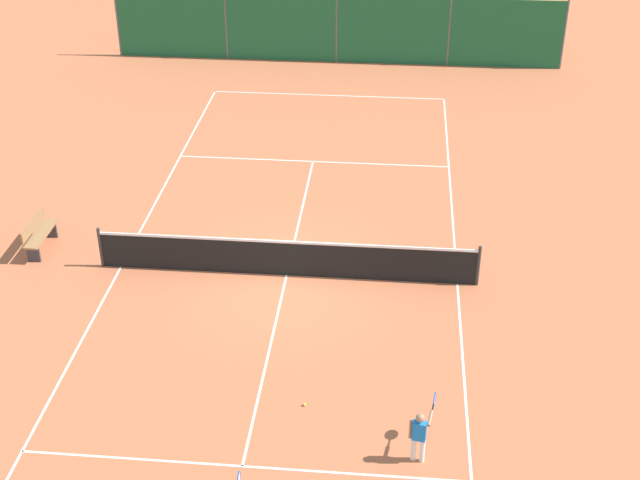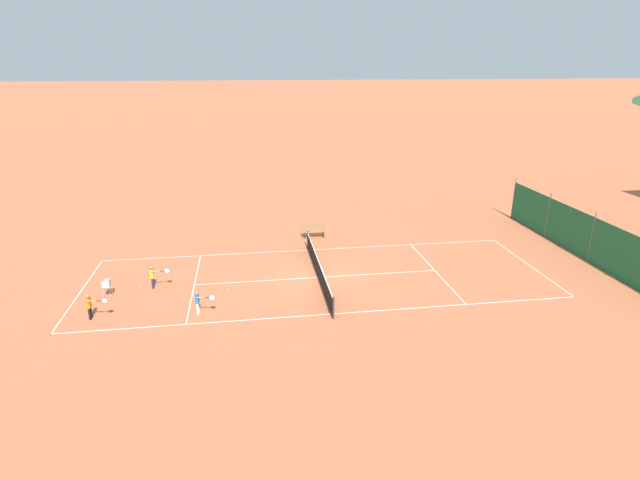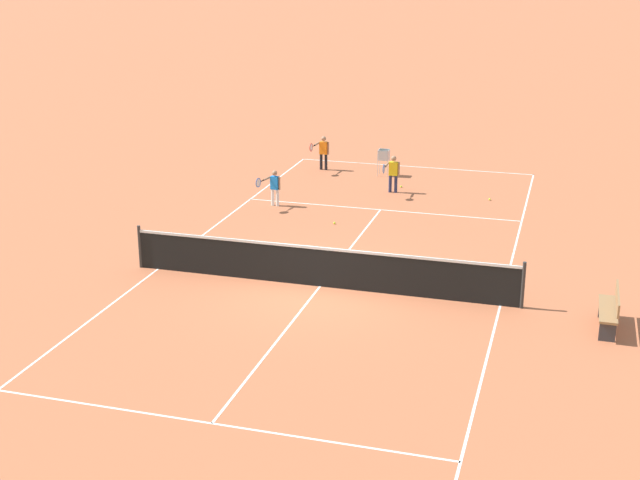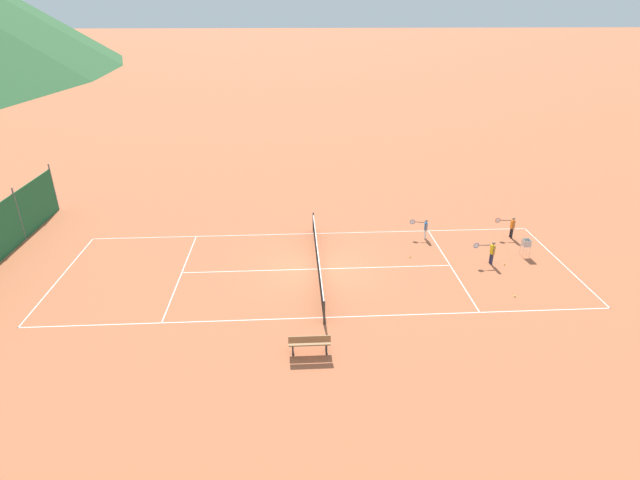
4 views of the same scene
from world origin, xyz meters
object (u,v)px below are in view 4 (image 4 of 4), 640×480
at_px(courtside_bench, 309,343).
at_px(ball_hopper, 526,244).
at_px(player_far_baseline, 491,251).
at_px(player_near_service, 425,227).
at_px(tennis_net, 318,260).
at_px(tennis_ball_alley_left, 504,264).
at_px(tennis_ball_by_net_right, 410,257).
at_px(player_near_baseline, 511,226).
at_px(tennis_ball_service_box, 515,296).

bearing_deg(courtside_bench, ball_hopper, -57.05).
distance_m(player_far_baseline, player_near_service, 3.96).
distance_m(player_far_baseline, ball_hopper, 2.18).
height_order(tennis_net, player_near_service, player_near_service).
bearing_deg(ball_hopper, tennis_ball_alley_left, 123.66).
xyz_separation_m(player_far_baseline, courtside_bench, (-6.40, 8.99, -0.24)).
relative_size(tennis_net, tennis_ball_by_net_right, 139.09).
xyz_separation_m(player_near_service, tennis_ball_by_net_right, (-2.22, 1.22, -0.61)).
bearing_deg(player_near_service, ball_hopper, -117.58).
bearing_deg(ball_hopper, player_far_baseline, 110.24).
distance_m(player_near_service, ball_hopper, 5.08).
distance_m(player_near_service, tennis_ball_by_net_right, 2.60).
distance_m(tennis_net, player_far_baseline, 8.35).
xyz_separation_m(player_far_baseline, player_near_baseline, (2.92, -2.20, 0.00)).
height_order(player_near_baseline, tennis_ball_alley_left, player_near_baseline).
bearing_deg(tennis_ball_alley_left, player_far_baseline, 77.86).
bearing_deg(tennis_ball_alley_left, tennis_ball_by_net_right, 76.66).
distance_m(tennis_ball_by_net_right, tennis_ball_service_box, 5.37).
bearing_deg(tennis_ball_by_net_right, tennis_ball_service_box, -137.13).
relative_size(tennis_ball_service_box, courtside_bench, 0.04).
height_order(tennis_net, courtside_bench, tennis_net).
bearing_deg(player_near_baseline, courtside_bench, 129.78).
bearing_deg(tennis_ball_service_box, ball_hopper, -28.52).
xyz_separation_m(tennis_net, player_near_baseline, (2.98, -10.55, 0.19)).
xyz_separation_m(player_near_service, tennis_ball_service_box, (-6.16, -2.43, -0.61)).
relative_size(player_near_service, tennis_ball_service_box, 16.47).
xyz_separation_m(tennis_net, courtside_bench, (-6.34, 0.64, -0.05)).
bearing_deg(ball_hopper, tennis_ball_service_box, 151.48).
bearing_deg(player_near_service, player_near_baseline, -92.29).
xyz_separation_m(tennis_ball_service_box, courtside_bench, (-3.35, 8.97, 0.42)).
relative_size(tennis_net, courtside_bench, 6.12).
bearing_deg(player_far_baseline, player_near_service, 38.34).
bearing_deg(player_far_baseline, tennis_ball_by_net_right, 76.44).
relative_size(player_far_baseline, tennis_ball_service_box, 17.91).
height_order(player_near_service, tennis_ball_service_box, player_near_service).
bearing_deg(tennis_net, ball_hopper, -85.55).
height_order(tennis_net, player_far_baseline, player_far_baseline).
distance_m(player_near_service, tennis_ball_service_box, 6.65).
distance_m(tennis_net, tennis_ball_by_net_right, 4.79).
distance_m(tennis_ball_alley_left, ball_hopper, 1.74).
relative_size(tennis_net, player_near_service, 8.44).
height_order(tennis_net, player_near_baseline, player_near_baseline).
height_order(tennis_ball_service_box, tennis_ball_alley_left, same).
bearing_deg(player_near_service, tennis_ball_service_box, -158.43).
distance_m(player_near_baseline, tennis_ball_service_box, 6.41).
distance_m(tennis_net, player_near_baseline, 10.97).
bearing_deg(tennis_ball_by_net_right, player_far_baseline, -103.56).
bearing_deg(tennis_ball_service_box, tennis_ball_alley_left, -13.79).
distance_m(player_far_baseline, courtside_bench, 11.04).
bearing_deg(tennis_net, tennis_ball_alley_left, -90.59).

